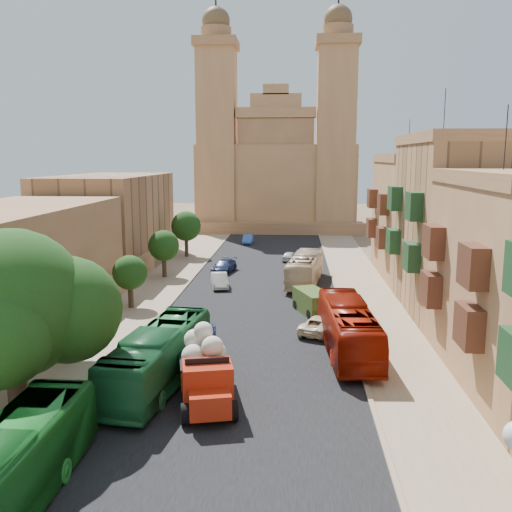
# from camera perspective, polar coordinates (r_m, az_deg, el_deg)

# --- Properties ---
(ground) EXTENTS (260.00, 260.00, 0.00)m
(ground) POSITION_cam_1_polar(r_m,az_deg,el_deg) (23.47, -4.60, -20.91)
(ground) COLOR brown
(road_surface) EXTENTS (14.00, 140.00, 0.01)m
(road_surface) POSITION_cam_1_polar(r_m,az_deg,el_deg) (51.45, 0.30, -3.63)
(road_surface) COLOR black
(road_surface) RESTS_ON ground
(sidewalk_east) EXTENTS (5.00, 140.00, 0.01)m
(sidewalk_east) POSITION_cam_1_polar(r_m,az_deg,el_deg) (51.75, 10.88, -3.73)
(sidewalk_east) COLOR #947B61
(sidewalk_east) RESTS_ON ground
(sidewalk_west) EXTENTS (5.00, 140.00, 0.01)m
(sidewalk_west) POSITION_cam_1_polar(r_m,az_deg,el_deg) (52.88, -10.05, -3.41)
(sidewalk_west) COLOR #947B61
(sidewalk_west) RESTS_ON ground
(kerb_east) EXTENTS (0.25, 140.00, 0.12)m
(kerb_east) POSITION_cam_1_polar(r_m,az_deg,el_deg) (51.49, 8.12, -3.65)
(kerb_east) COLOR #947B61
(kerb_east) RESTS_ON ground
(kerb_west) EXTENTS (0.25, 140.00, 0.12)m
(kerb_west) POSITION_cam_1_polar(r_m,az_deg,el_deg) (52.33, -7.38, -3.42)
(kerb_west) COLOR #947B61
(kerb_west) RESTS_ON ground
(townhouse_c) EXTENTS (9.00, 14.00, 17.40)m
(townhouse_c) POSITION_cam_1_polar(r_m,az_deg,el_deg) (47.01, 19.74, 3.06)
(townhouse_c) COLOR #A9784C
(townhouse_c) RESTS_ON ground
(townhouse_d) EXTENTS (9.00, 14.00, 15.90)m
(townhouse_d) POSITION_cam_1_polar(r_m,az_deg,el_deg) (60.60, 16.13, 3.94)
(townhouse_d) COLOR #9F7047
(townhouse_d) RESTS_ON ground
(west_wall) EXTENTS (1.00, 40.00, 1.80)m
(west_wall) POSITION_cam_1_polar(r_m,az_deg,el_deg) (44.29, -16.97, -5.10)
(west_wall) COLOR #9F7047
(west_wall) RESTS_ON ground
(west_building_mid) EXTENTS (10.00, 22.00, 10.00)m
(west_building_mid) POSITION_cam_1_polar(r_m,az_deg,el_deg) (67.69, -14.35, 3.61)
(west_building_mid) COLOR #A9784C
(west_building_mid) RESTS_ON ground
(church) EXTENTS (28.00, 22.50, 36.30)m
(church) POSITION_cam_1_polar(r_m,az_deg,el_deg) (98.63, 2.09, 8.40)
(church) COLOR #9F7047
(church) RESTS_ON ground
(ficus_tree) EXTENTS (8.94, 8.22, 8.94)m
(ficus_tree) POSITION_cam_1_polar(r_m,az_deg,el_deg) (27.84, -23.11, -4.90)
(ficus_tree) COLOR #35251A
(ficus_tree) RESTS_ON ground
(street_tree_a) EXTENTS (3.36, 3.36, 5.17)m
(street_tree_a) POSITION_cam_1_polar(r_m,az_deg,el_deg) (35.56, -17.95, -4.52)
(street_tree_a) COLOR #35251A
(street_tree_a) RESTS_ON ground
(street_tree_b) EXTENTS (2.78, 2.78, 4.28)m
(street_tree_b) POSITION_cam_1_polar(r_m,az_deg,el_deg) (46.75, -12.50, -1.66)
(street_tree_b) COLOR #35251A
(street_tree_b) RESTS_ON ground
(street_tree_c) EXTENTS (3.10, 3.10, 4.77)m
(street_tree_c) POSITION_cam_1_polar(r_m,az_deg,el_deg) (58.12, -9.21, 1.01)
(street_tree_c) COLOR #35251A
(street_tree_c) RESTS_ON ground
(street_tree_d) EXTENTS (3.62, 3.62, 5.57)m
(street_tree_d) POSITION_cam_1_polar(r_m,az_deg,el_deg) (69.68, -7.01, 2.97)
(street_tree_d) COLOR #35251A
(street_tree_d) RESTS_ON ground
(red_truck) EXTENTS (3.82, 6.82, 3.79)m
(red_truck) POSITION_cam_1_polar(r_m,az_deg,el_deg) (28.82, -5.10, -11.18)
(red_truck) COLOR #AD230D
(red_truck) RESTS_ON ground
(olive_pickup) EXTENTS (3.21, 4.64, 1.76)m
(olive_pickup) POSITION_cam_1_polar(r_m,az_deg,el_deg) (44.70, 5.70, -4.62)
(olive_pickup) COLOR #415821
(olive_pickup) RESTS_ON ground
(bus_green_south) EXTENTS (2.61, 10.96, 3.05)m
(bus_green_south) POSITION_cam_1_polar(r_m,az_deg,el_deg) (22.08, -23.94, -19.36)
(bus_green_south) COLOR #166721
(bus_green_south) RESTS_ON ground
(bus_green_north) EXTENTS (3.99, 11.44, 3.12)m
(bus_green_north) POSITION_cam_1_polar(r_m,az_deg,el_deg) (31.14, -9.71, -9.87)
(bus_green_north) COLOR #1E6935
(bus_green_north) RESTS_ON ground
(bus_red_east) EXTENTS (3.27, 11.39, 3.14)m
(bus_red_east) POSITION_cam_1_polar(r_m,az_deg,el_deg) (35.95, 9.19, -7.14)
(bus_red_east) COLOR maroon
(bus_red_east) RESTS_ON ground
(bus_cream_east) EXTENTS (3.90, 10.78, 2.94)m
(bus_cream_east) POSITION_cam_1_polar(r_m,az_deg,el_deg) (54.62, 4.93, -1.30)
(bus_cream_east) COLOR beige
(bus_cream_east) RESTS_ON ground
(car_blue_a) EXTENTS (1.81, 3.89, 1.29)m
(car_blue_a) POSITION_cam_1_polar(r_m,az_deg,el_deg) (37.41, -5.59, -7.86)
(car_blue_a) COLOR #3C54A2
(car_blue_a) RESTS_ON ground
(car_white_a) EXTENTS (2.25, 4.29, 1.34)m
(car_white_a) POSITION_cam_1_polar(r_m,az_deg,el_deg) (53.27, -3.67, -2.44)
(car_white_a) COLOR beige
(car_white_a) RESTS_ON ground
(car_cream) EXTENTS (3.56, 4.82, 1.22)m
(car_cream) POSITION_cam_1_polar(r_m,az_deg,el_deg) (39.82, 6.48, -6.83)
(car_cream) COLOR beige
(car_cream) RESTS_ON ground
(car_dkblue) EXTENTS (2.65, 4.78, 1.31)m
(car_dkblue) POSITION_cam_1_polar(r_m,az_deg,el_deg) (60.16, -3.21, -1.03)
(car_dkblue) COLOR #162147
(car_dkblue) RESTS_ON ground
(car_white_b) EXTENTS (2.09, 3.52, 1.12)m
(car_white_b) POSITION_cam_1_polar(r_m,az_deg,el_deg) (66.82, 3.41, -0.02)
(car_white_b) COLOR silver
(car_white_b) RESTS_ON ground
(car_blue_b) EXTENTS (1.39, 3.80, 1.24)m
(car_blue_b) POSITION_cam_1_polar(r_m,az_deg,el_deg) (80.21, -0.81, 1.70)
(car_blue_b) COLOR #3D6BD2
(car_blue_b) RESTS_ON ground
(pedestrian_a) EXTENTS (0.70, 0.58, 1.64)m
(pedestrian_a) POSITION_cam_1_polar(r_m,az_deg,el_deg) (32.48, 11.59, -10.47)
(pedestrian_a) COLOR black
(pedestrian_a) RESTS_ON ground
(pedestrian_c) EXTENTS (0.68, 1.01, 1.59)m
(pedestrian_c) POSITION_cam_1_polar(r_m,az_deg,el_deg) (40.42, 10.02, -6.39)
(pedestrian_c) COLOR #39383D
(pedestrian_c) RESTS_ON ground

